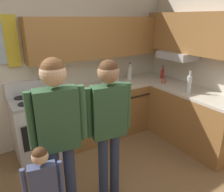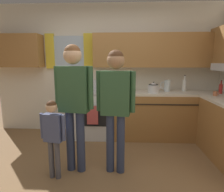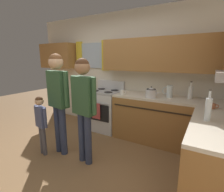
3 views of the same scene
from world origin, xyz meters
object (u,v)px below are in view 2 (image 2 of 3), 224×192
object	(u,v)px
adult_holding_child	(74,94)
stove_oven	(95,113)
cup_terracotta	(215,94)
mug_ceramic_white	(123,91)
adult_in_plaid	(116,98)
bottle_milk_white	(184,85)
stovetop_kettle	(153,88)
water_pitcher	(167,86)
bottle_sauce_red	(221,89)
small_child	(53,131)

from	to	relation	value
adult_holding_child	stove_oven	bearing A→B (deg)	85.73
cup_terracotta	mug_ceramic_white	world-z (taller)	mug_ceramic_white
adult_holding_child	adult_in_plaid	world-z (taller)	adult_holding_child
bottle_milk_white	cup_terracotta	world-z (taller)	bottle_milk_white
stovetop_kettle	adult_holding_child	world-z (taller)	adult_holding_child
bottle_milk_white	stovetop_kettle	bearing A→B (deg)	-158.43
bottle_milk_white	adult_in_plaid	size ratio (longest dim) A/B	0.19
stovetop_kettle	water_pitcher	world-z (taller)	water_pitcher
bottle_sauce_red	mug_ceramic_white	size ratio (longest dim) A/B	1.95
mug_ceramic_white	stovetop_kettle	xyz separation A→B (m)	(0.55, 0.06, 0.05)
bottle_milk_white	mug_ceramic_white	size ratio (longest dim) A/B	2.49
stovetop_kettle	adult_in_plaid	world-z (taller)	adult_in_plaid
adult_holding_child	adult_in_plaid	xyz separation A→B (m)	(0.54, -0.01, -0.04)
mug_ceramic_white	water_pitcher	world-z (taller)	water_pitcher
stove_oven	mug_ceramic_white	bearing A→B (deg)	-20.60
stove_oven	bottle_sauce_red	bearing A→B (deg)	-4.20
bottle_sauce_red	mug_ceramic_white	world-z (taller)	bottle_sauce_red
mug_ceramic_white	adult_in_plaid	size ratio (longest dim) A/B	0.08
bottle_milk_white	stove_oven	bearing A→B (deg)	-176.39
small_child	stove_oven	bearing A→B (deg)	77.48
cup_terracotta	stovetop_kettle	world-z (taller)	stovetop_kettle
cup_terracotta	adult_holding_child	xyz separation A→B (m)	(-2.19, -0.86, 0.12)
stove_oven	mug_ceramic_white	distance (m)	0.76
stovetop_kettle	small_child	xyz separation A→B (m)	(-1.42, -1.31, -0.36)
mug_ceramic_white	water_pitcher	xyz separation A→B (m)	(0.84, 0.25, 0.06)
mug_ceramic_white	adult_holding_child	xyz separation A→B (m)	(-0.64, -1.05, 0.11)
bottle_sauce_red	water_pitcher	bearing A→B (deg)	166.67
adult_holding_child	small_child	world-z (taller)	adult_holding_child
adult_in_plaid	cup_terracotta	bearing A→B (deg)	27.61
adult_holding_child	small_child	distance (m)	0.52
cup_terracotta	small_child	xyz separation A→B (m)	(-2.42, -1.05, -0.31)
bottle_milk_white	mug_ceramic_white	world-z (taller)	bottle_milk_white
mug_ceramic_white	adult_in_plaid	world-z (taller)	adult_in_plaid
bottle_sauce_red	cup_terracotta	world-z (taller)	bottle_sauce_red
cup_terracotta	water_pitcher	xyz separation A→B (m)	(-0.71, 0.45, 0.07)
bottle_sauce_red	bottle_milk_white	bearing A→B (deg)	153.38
bottle_sauce_red	adult_in_plaid	bearing A→B (deg)	-149.27
bottle_sauce_red	water_pitcher	size ratio (longest dim) A/B	1.12
adult_in_plaid	bottle_sauce_red	bearing A→B (deg)	30.73
water_pitcher	bottle_milk_white	bearing A→B (deg)	10.31
cup_terracotta	adult_in_plaid	bearing A→B (deg)	-152.39
water_pitcher	adult_holding_child	bearing A→B (deg)	-138.58
cup_terracotta	bottle_sauce_red	bearing A→B (deg)	50.04
water_pitcher	small_child	distance (m)	2.30
bottle_sauce_red	small_child	bearing A→B (deg)	-153.80
stove_oven	bottle_sauce_red	world-z (taller)	bottle_sauce_red
stovetop_kettle	adult_holding_child	distance (m)	1.64
small_child	water_pitcher	bearing A→B (deg)	41.27
cup_terracotta	adult_holding_child	world-z (taller)	adult_holding_child
adult_in_plaid	small_child	world-z (taller)	adult_in_plaid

